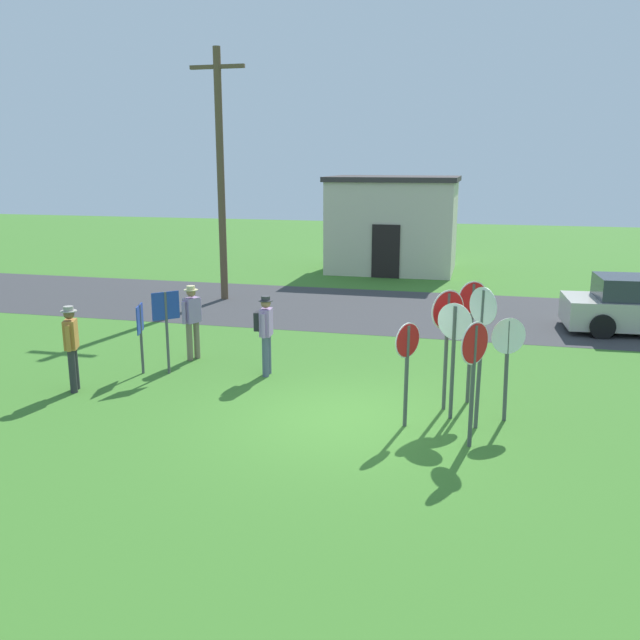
{
  "coord_description": "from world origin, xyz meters",
  "views": [
    {
      "loc": [
        2.31,
        -11.07,
        4.5
      ],
      "look_at": [
        -0.93,
        2.06,
        1.3
      ],
      "focal_mm": 37.74,
      "sensor_mm": 36.0,
      "label": 1
    }
  ],
  "objects_px": {
    "stop_sign_rear_left": "(474,363)",
    "info_panel_middle": "(166,318)",
    "person_with_sunhat": "(265,330)",
    "utility_pole": "(221,172)",
    "stop_sign_rear_right": "(507,352)",
    "person_in_blue": "(192,318)",
    "stop_sign_nearest": "(481,336)",
    "stop_sign_leaning_left": "(407,358)",
    "person_holding_notes": "(71,343)",
    "info_panel_leftmost": "(140,327)",
    "stop_sign_low_front": "(447,329)",
    "stop_sign_tallest": "(471,323)",
    "stop_sign_center_cluster": "(454,342)"
  },
  "relations": [
    {
      "from": "stop_sign_rear_right",
      "to": "info_panel_middle",
      "type": "distance_m",
      "value": 7.1
    },
    {
      "from": "stop_sign_tallest",
      "to": "info_panel_middle",
      "type": "bearing_deg",
      "value": 177.35
    },
    {
      "from": "stop_sign_tallest",
      "to": "person_in_blue",
      "type": "height_order",
      "value": "stop_sign_tallest"
    },
    {
      "from": "stop_sign_rear_left",
      "to": "person_holding_notes",
      "type": "bearing_deg",
      "value": 173.58
    },
    {
      "from": "stop_sign_nearest",
      "to": "stop_sign_low_front",
      "type": "height_order",
      "value": "stop_sign_nearest"
    },
    {
      "from": "stop_sign_rear_left",
      "to": "info_panel_middle",
      "type": "relative_size",
      "value": 1.15
    },
    {
      "from": "stop_sign_rear_right",
      "to": "stop_sign_nearest",
      "type": "bearing_deg",
      "value": -132.68
    },
    {
      "from": "info_panel_middle",
      "to": "stop_sign_rear_right",
      "type": "bearing_deg",
      "value": -8.48
    },
    {
      "from": "info_panel_middle",
      "to": "stop_sign_leaning_left",
      "type": "bearing_deg",
      "value": -18.29
    },
    {
      "from": "info_panel_middle",
      "to": "utility_pole",
      "type": "bearing_deg",
      "value": 103.21
    },
    {
      "from": "stop_sign_rear_right",
      "to": "person_in_blue",
      "type": "bearing_deg",
      "value": 162.61
    },
    {
      "from": "utility_pole",
      "to": "stop_sign_tallest",
      "type": "bearing_deg",
      "value": -44.92
    },
    {
      "from": "stop_sign_center_cluster",
      "to": "info_panel_middle",
      "type": "bearing_deg",
      "value": 168.79
    },
    {
      "from": "stop_sign_rear_right",
      "to": "person_with_sunhat",
      "type": "relative_size",
      "value": 1.07
    },
    {
      "from": "utility_pole",
      "to": "stop_sign_low_front",
      "type": "bearing_deg",
      "value": -48.05
    },
    {
      "from": "utility_pole",
      "to": "stop_sign_rear_left",
      "type": "height_order",
      "value": "utility_pole"
    },
    {
      "from": "stop_sign_center_cluster",
      "to": "info_panel_middle",
      "type": "relative_size",
      "value": 1.17
    },
    {
      "from": "person_holding_notes",
      "to": "info_panel_middle",
      "type": "distance_m",
      "value": 2.02
    },
    {
      "from": "stop_sign_rear_left",
      "to": "stop_sign_leaning_left",
      "type": "distance_m",
      "value": 1.28
    },
    {
      "from": "stop_sign_tallest",
      "to": "stop_sign_nearest",
      "type": "bearing_deg",
      "value": -81.33
    },
    {
      "from": "stop_sign_nearest",
      "to": "info_panel_leftmost",
      "type": "bearing_deg",
      "value": 168.79
    },
    {
      "from": "person_in_blue",
      "to": "info_panel_leftmost",
      "type": "relative_size",
      "value": 1.14
    },
    {
      "from": "stop_sign_nearest",
      "to": "stop_sign_leaning_left",
      "type": "distance_m",
      "value": 1.3
    },
    {
      "from": "utility_pole",
      "to": "stop_sign_tallest",
      "type": "height_order",
      "value": "utility_pole"
    },
    {
      "from": "stop_sign_nearest",
      "to": "info_panel_leftmost",
      "type": "height_order",
      "value": "stop_sign_nearest"
    },
    {
      "from": "utility_pole",
      "to": "stop_sign_low_front",
      "type": "relative_size",
      "value": 3.52
    },
    {
      "from": "stop_sign_leaning_left",
      "to": "info_panel_leftmost",
      "type": "xyz_separation_m",
      "value": [
        -5.9,
        1.64,
        -0.19
      ]
    },
    {
      "from": "stop_sign_rear_left",
      "to": "stop_sign_center_cluster",
      "type": "height_order",
      "value": "stop_sign_center_cluster"
    },
    {
      "from": "info_panel_middle",
      "to": "person_with_sunhat",
      "type": "bearing_deg",
      "value": 10.69
    },
    {
      "from": "utility_pole",
      "to": "stop_sign_low_front",
      "type": "xyz_separation_m",
      "value": [
        7.81,
        -8.69,
        -2.62
      ]
    },
    {
      "from": "utility_pole",
      "to": "person_holding_notes",
      "type": "relative_size",
      "value": 4.58
    },
    {
      "from": "person_with_sunhat",
      "to": "info_panel_leftmost",
      "type": "xyz_separation_m",
      "value": [
        -2.64,
        -0.53,
        0.03
      ]
    },
    {
      "from": "stop_sign_rear_left",
      "to": "person_holding_notes",
      "type": "distance_m",
      "value": 7.85
    },
    {
      "from": "stop_sign_rear_left",
      "to": "info_panel_leftmost",
      "type": "relative_size",
      "value": 1.37
    },
    {
      "from": "person_in_blue",
      "to": "info_panel_leftmost",
      "type": "distance_m",
      "value": 1.41
    },
    {
      "from": "stop_sign_nearest",
      "to": "stop_sign_tallest",
      "type": "xyz_separation_m",
      "value": [
        -0.19,
        1.25,
        -0.09
      ]
    },
    {
      "from": "person_with_sunhat",
      "to": "utility_pole",
      "type": "bearing_deg",
      "value": 117.7
    },
    {
      "from": "person_holding_notes",
      "to": "stop_sign_low_front",
      "type": "bearing_deg",
      "value": 5.69
    },
    {
      "from": "stop_sign_center_cluster",
      "to": "person_in_blue",
      "type": "relative_size",
      "value": 1.22
    },
    {
      "from": "stop_sign_center_cluster",
      "to": "stop_sign_tallest",
      "type": "bearing_deg",
      "value": 73.53
    },
    {
      "from": "stop_sign_low_front",
      "to": "info_panel_middle",
      "type": "xyz_separation_m",
      "value": [
        -5.95,
        0.78,
        -0.3
      ]
    },
    {
      "from": "person_in_blue",
      "to": "utility_pole",
      "type": "bearing_deg",
      "value": 105.9
    },
    {
      "from": "person_with_sunhat",
      "to": "person_holding_notes",
      "type": "relative_size",
      "value": 1.0
    },
    {
      "from": "stop_sign_center_cluster",
      "to": "person_in_blue",
      "type": "distance_m",
      "value": 6.48
    },
    {
      "from": "stop_sign_leaning_left",
      "to": "stop_sign_center_cluster",
      "type": "bearing_deg",
      "value": 36.84
    },
    {
      "from": "stop_sign_tallest",
      "to": "stop_sign_rear_right",
      "type": "bearing_deg",
      "value": -49.21
    },
    {
      "from": "stop_sign_tallest",
      "to": "info_panel_middle",
      "type": "distance_m",
      "value": 6.39
    },
    {
      "from": "person_holding_notes",
      "to": "stop_sign_nearest",
      "type": "bearing_deg",
      "value": -0.28
    },
    {
      "from": "stop_sign_rear_left",
      "to": "person_with_sunhat",
      "type": "xyz_separation_m",
      "value": [
        -4.38,
        2.78,
        -0.39
      ]
    },
    {
      "from": "stop_sign_rear_right",
      "to": "stop_sign_center_cluster",
      "type": "bearing_deg",
      "value": -169.95
    }
  ]
}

